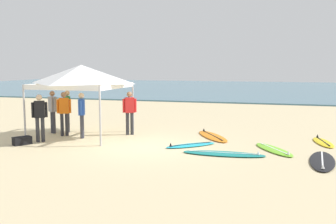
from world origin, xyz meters
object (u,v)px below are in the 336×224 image
object	(u,v)px
surfboard_teal	(224,154)
person_red	(130,110)
surfboard_cyan	(190,145)
surfboard_black	(322,161)
surfboard_yellow	(323,142)
person_orange	(64,111)
surfboard_orange	(212,136)
person_grey	(53,109)
person_green	(68,108)
gear_bag_near_tent	(22,141)
surfboard_lime	(274,150)
person_black	(40,115)
person_blue	(82,112)
canopy_tent	(81,74)

from	to	relation	value
surfboard_teal	person_red	xyz separation A→B (m)	(-4.09, 2.43, 0.95)
surfboard_cyan	surfboard_black	size ratio (longest dim) A/B	0.66
surfboard_yellow	person_orange	distance (m)	9.66
surfboard_orange	person_grey	xyz separation A→B (m)	(-6.33, -0.97, 0.95)
surfboard_orange	surfboard_cyan	xyz separation A→B (m)	(-0.42, -1.88, 0.00)
surfboard_yellow	person_grey	xyz separation A→B (m)	(-10.28, -0.90, 0.95)
person_green	gear_bag_near_tent	size ratio (longest dim) A/B	2.85
surfboard_lime	person_black	bearing A→B (deg)	-173.67
surfboard_black	person_black	xyz separation A→B (m)	(-9.42, 0.25, 0.95)
person_grey	person_red	size ratio (longest dim) A/B	1.00
person_green	gear_bag_near_tent	xyz separation A→B (m)	(-0.15, -2.78, -0.85)
person_blue	surfboard_yellow	bearing A→B (deg)	9.85
person_orange	canopy_tent	bearing A→B (deg)	12.55
surfboard_black	person_red	world-z (taller)	person_red
surfboard_orange	person_green	bearing A→B (deg)	-175.10
person_orange	person_red	size ratio (longest dim) A/B	1.00
surfboard_black	person_grey	size ratio (longest dim) A/B	1.51
person_red	surfboard_black	bearing A→B (deg)	-20.13
person_orange	person_green	bearing A→B (deg)	112.45
person_green	canopy_tent	bearing A→B (deg)	-33.10
canopy_tent	surfboard_lime	bearing A→B (deg)	-4.80
surfboard_orange	person_blue	size ratio (longest dim) A/B	1.47
person_green	surfboard_orange	bearing A→B (deg)	4.90
surfboard_yellow	surfboard_cyan	xyz separation A→B (m)	(-4.38, -1.81, 0.00)
person_grey	person_red	bearing A→B (deg)	10.17
person_orange	surfboard_teal	bearing A→B (deg)	-13.03
surfboard_teal	person_black	world-z (taller)	person_black
canopy_tent	person_blue	world-z (taller)	canopy_tent
surfboard_cyan	person_orange	world-z (taller)	person_orange
surfboard_yellow	surfboard_orange	world-z (taller)	same
person_red	canopy_tent	bearing A→B (deg)	-154.49
surfboard_yellow	person_blue	world-z (taller)	person_blue
person_grey	person_black	distance (m)	1.82
surfboard_teal	surfboard_orange	bearing A→B (deg)	106.83
person_blue	person_red	bearing A→B (deg)	38.35
surfboard_yellow	surfboard_lime	bearing A→B (deg)	-133.39
person_grey	person_green	distance (m)	0.61
surfboard_cyan	person_red	bearing A→B (deg)	152.42
person_black	person_grey	bearing A→B (deg)	108.75
surfboard_teal	person_grey	world-z (taller)	person_grey
surfboard_teal	gear_bag_near_tent	xyz separation A→B (m)	(-6.93, -0.44, 0.10)
person_black	surfboard_teal	bearing A→B (deg)	-1.29
canopy_tent	person_grey	xyz separation A→B (m)	(-1.46, 0.23, -1.40)
surfboard_yellow	person_blue	distance (m)	8.83
person_black	person_green	bearing A→B (deg)	94.79
surfboard_lime	canopy_tent	bearing A→B (deg)	175.20
person_orange	surfboard_cyan	bearing A→B (deg)	-5.82
canopy_tent	person_grey	world-z (taller)	canopy_tent
person_red	person_blue	world-z (taller)	same
surfboard_cyan	person_black	world-z (taller)	person_black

